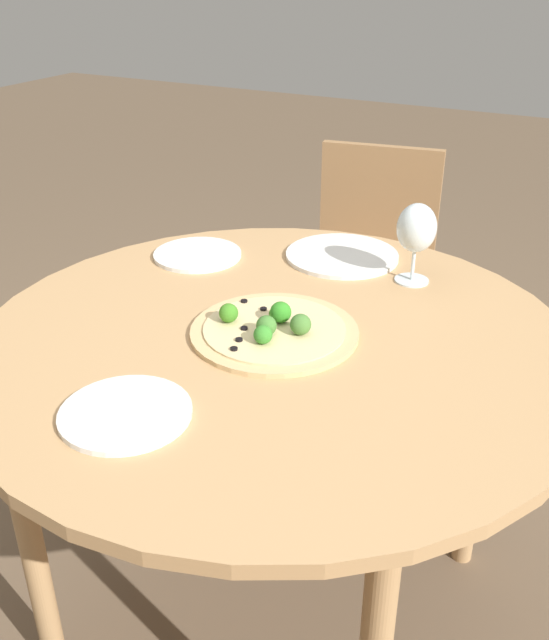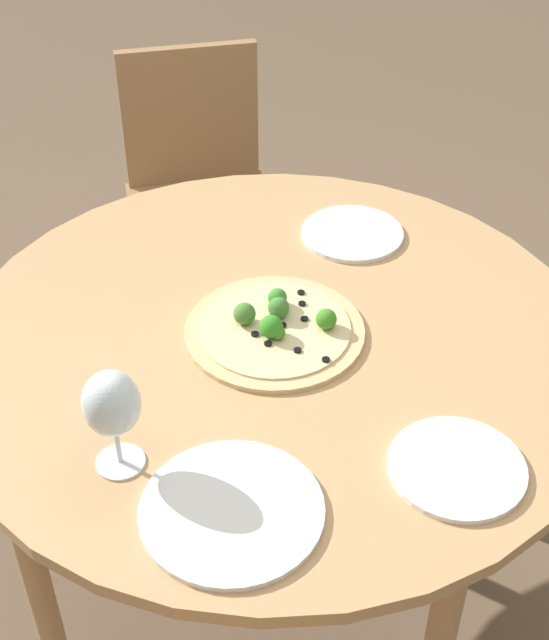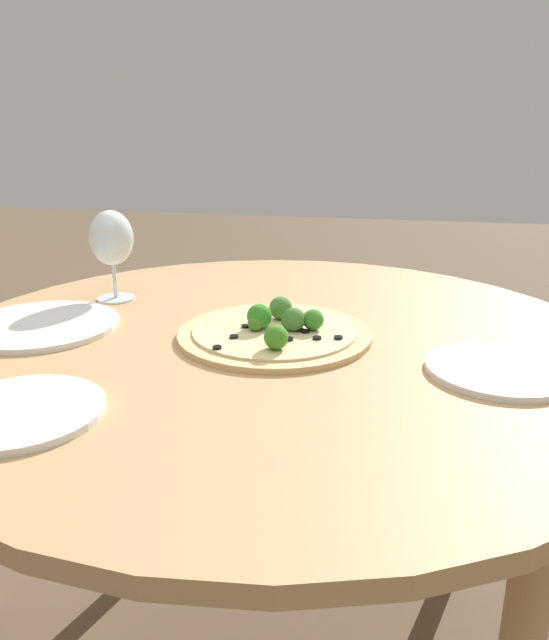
% 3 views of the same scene
% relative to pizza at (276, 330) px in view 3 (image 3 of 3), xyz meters
% --- Properties ---
extents(dining_table, '(1.16, 1.16, 0.75)m').
position_rel_pizza_xyz_m(dining_table, '(0.00, 0.00, -0.09)').
color(dining_table, tan).
rests_on(dining_table, ground_plane).
extents(pizza, '(0.33, 0.33, 0.06)m').
position_rel_pizza_xyz_m(pizza, '(0.00, 0.00, 0.00)').
color(pizza, tan).
rests_on(pizza, dining_table).
extents(wine_glass, '(0.09, 0.09, 0.18)m').
position_rel_pizza_xyz_m(wine_glass, '(0.16, 0.36, 0.11)').
color(wine_glass, silver).
rests_on(wine_glass, dining_table).
extents(plate_near, '(0.21, 0.21, 0.01)m').
position_rel_pizza_xyz_m(plate_near, '(-0.34, 0.26, -0.01)').
color(plate_near, silver).
rests_on(plate_near, dining_table).
extents(plate_far, '(0.27, 0.27, 0.01)m').
position_rel_pizza_xyz_m(plate_far, '(-0.03, 0.41, -0.01)').
color(plate_far, silver).
rests_on(plate_far, dining_table).
extents(plate_side, '(0.21, 0.21, 0.01)m').
position_rel_pizza_xyz_m(plate_side, '(-0.08, -0.35, -0.01)').
color(plate_side, silver).
rests_on(plate_side, dining_table).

